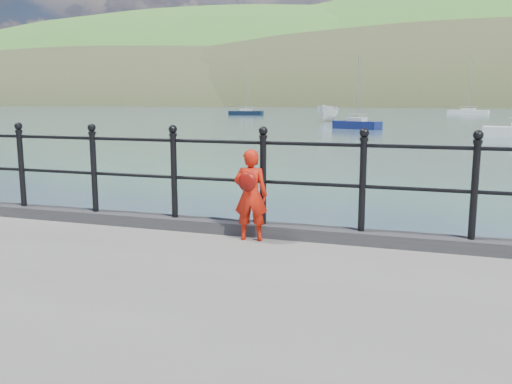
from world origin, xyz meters
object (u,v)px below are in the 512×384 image
(launch_white, at_px, (328,113))
(sailboat_deep, at_px, (468,112))
(sailboat_left, at_px, (246,113))
(railing, at_px, (217,168))
(sailboat_port, at_px, (357,125))
(child, at_px, (251,194))

(launch_white, distance_m, sailboat_deep, 39.62)
(sailboat_deep, xyz_separation_m, sailboat_left, (-33.72, -17.07, -0.00))
(railing, height_order, launch_white, railing)
(sailboat_port, bearing_deg, sailboat_deep, 102.30)
(child, bearing_deg, sailboat_port, -93.58)
(sailboat_deep, bearing_deg, launch_white, -102.60)
(sailboat_deep, bearing_deg, sailboat_left, -140.13)
(railing, relative_size, launch_white, 3.60)
(sailboat_deep, distance_m, sailboat_left, 37.80)
(railing, relative_size, child, 16.56)
(child, distance_m, sailboat_left, 80.05)
(sailboat_left, bearing_deg, sailboat_deep, 25.63)
(launch_white, bearing_deg, sailboat_deep, 70.63)
(sailboat_deep, distance_m, sailboat_port, 51.87)
(railing, bearing_deg, sailboat_port, 95.22)
(child, bearing_deg, sailboat_deep, -104.10)
(child, relative_size, sailboat_left, 0.14)
(sailboat_left, height_order, sailboat_port, sailboat_left)
(sailboat_deep, relative_size, sailboat_port, 1.48)
(launch_white, relative_size, sailboat_port, 0.77)
(railing, relative_size, sailboat_left, 2.35)
(child, distance_m, launch_white, 57.79)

